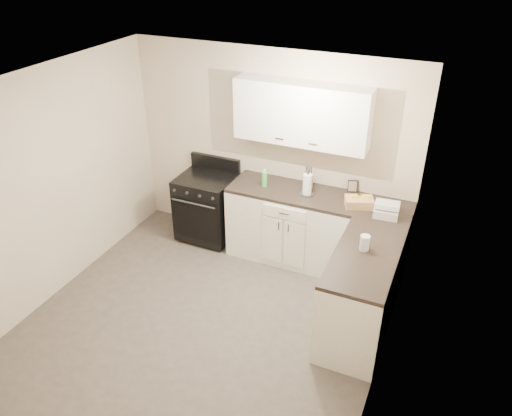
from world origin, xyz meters
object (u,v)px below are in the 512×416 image
at_px(knife_block, 308,181).
at_px(countertop_grill, 386,212).
at_px(paper_towel, 307,184).
at_px(stove, 207,207).
at_px(wicker_basket, 359,202).

bearing_deg(knife_block, countertop_grill, -10.69).
bearing_deg(paper_towel, knife_block, 104.51).
bearing_deg(stove, countertop_grill, -2.69).
relative_size(knife_block, wicker_basket, 0.64).
height_order(stove, wicker_basket, wicker_basket).
distance_m(wicker_basket, countertop_grill, 0.33).
xyz_separation_m(knife_block, paper_towel, (0.04, -0.14, 0.03)).
bearing_deg(knife_block, paper_towel, -71.59).
height_order(knife_block, wicker_basket, knife_block).
height_order(knife_block, paper_towel, paper_towel).
bearing_deg(countertop_grill, wicker_basket, 160.68).
bearing_deg(wicker_basket, stove, 179.21).
distance_m(stove, paper_towel, 1.48).
distance_m(knife_block, wicker_basket, 0.68).
bearing_deg(wicker_basket, paper_towel, 176.61).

